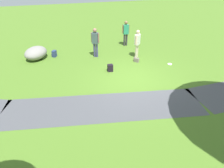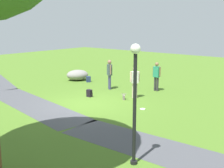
{
  "view_description": "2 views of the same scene",
  "coord_description": "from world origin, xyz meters",
  "px_view_note": "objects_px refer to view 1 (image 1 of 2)",
  "views": [
    {
      "loc": [
        3.3,
        7.85,
        4.87
      ],
      "look_at": [
        1.47,
        1.35,
        0.75
      ],
      "focal_mm": 31.13,
      "sensor_mm": 36.0,
      "label": 1
    },
    {
      "loc": [
        -10.01,
        10.07,
        4.03
      ],
      "look_at": [
        -0.69,
        -1.19,
        0.92
      ],
      "focal_mm": 46.99,
      "sensor_mm": 36.0,
      "label": 2
    }
  ],
  "objects_px": {
    "backpack_by_boulder": "(54,54)",
    "man_near_boulder": "(126,32)",
    "passerby_on_path": "(95,41)",
    "spare_backpack_on_lawn": "(110,68)",
    "woman_with_handbag": "(137,42)",
    "handbag_on_grass": "(136,60)",
    "lawn_boulder": "(36,53)",
    "frisbee_on_grass": "(170,64)"
  },
  "relations": [
    {
      "from": "backpack_by_boulder",
      "to": "spare_backpack_on_lawn",
      "type": "distance_m",
      "value": 4.01
    },
    {
      "from": "lawn_boulder",
      "to": "passerby_on_path",
      "type": "bearing_deg",
      "value": 168.75
    },
    {
      "from": "lawn_boulder",
      "to": "woman_with_handbag",
      "type": "relative_size",
      "value": 1.12
    },
    {
      "from": "lawn_boulder",
      "to": "passerby_on_path",
      "type": "relative_size",
      "value": 1.07
    },
    {
      "from": "passerby_on_path",
      "to": "spare_backpack_on_lawn",
      "type": "xyz_separation_m",
      "value": [
        -0.34,
        2.12,
        -0.85
      ]
    },
    {
      "from": "lawn_boulder",
      "to": "handbag_on_grass",
      "type": "distance_m",
      "value": 6.05
    },
    {
      "from": "woman_with_handbag",
      "to": "spare_backpack_on_lawn",
      "type": "relative_size",
      "value": 4.25
    },
    {
      "from": "backpack_by_boulder",
      "to": "man_near_boulder",
      "type": "bearing_deg",
      "value": -171.88
    },
    {
      "from": "lawn_boulder",
      "to": "passerby_on_path",
      "type": "xyz_separation_m",
      "value": [
        -3.54,
        0.7,
        0.68
      ]
    },
    {
      "from": "lawn_boulder",
      "to": "backpack_by_boulder",
      "type": "height_order",
      "value": "lawn_boulder"
    },
    {
      "from": "woman_with_handbag",
      "to": "handbag_on_grass",
      "type": "height_order",
      "value": "woman_with_handbag"
    },
    {
      "from": "woman_with_handbag",
      "to": "spare_backpack_on_lawn",
      "type": "distance_m",
      "value": 2.59
    },
    {
      "from": "frisbee_on_grass",
      "to": "handbag_on_grass",
      "type": "bearing_deg",
      "value": -25.31
    },
    {
      "from": "lawn_boulder",
      "to": "frisbee_on_grass",
      "type": "bearing_deg",
      "value": 158.6
    },
    {
      "from": "woman_with_handbag",
      "to": "backpack_by_boulder",
      "type": "distance_m",
      "value": 5.17
    },
    {
      "from": "woman_with_handbag",
      "to": "man_near_boulder",
      "type": "relative_size",
      "value": 0.99
    },
    {
      "from": "man_near_boulder",
      "to": "spare_backpack_on_lawn",
      "type": "bearing_deg",
      "value": 59.54
    },
    {
      "from": "frisbee_on_grass",
      "to": "passerby_on_path",
      "type": "bearing_deg",
      "value": -29.55
    },
    {
      "from": "man_near_boulder",
      "to": "handbag_on_grass",
      "type": "distance_m",
      "value": 2.94
    },
    {
      "from": "woman_with_handbag",
      "to": "passerby_on_path",
      "type": "xyz_separation_m",
      "value": [
        2.4,
        -0.75,
        0.06
      ]
    },
    {
      "from": "woman_with_handbag",
      "to": "handbag_on_grass",
      "type": "xyz_separation_m",
      "value": [
        0.26,
        0.63,
        -0.85
      ]
    },
    {
      "from": "woman_with_handbag",
      "to": "spare_backpack_on_lawn",
      "type": "bearing_deg",
      "value": 33.63
    },
    {
      "from": "man_near_boulder",
      "to": "passerby_on_path",
      "type": "relative_size",
      "value": 0.96
    },
    {
      "from": "passerby_on_path",
      "to": "frisbee_on_grass",
      "type": "bearing_deg",
      "value": 150.45
    },
    {
      "from": "man_near_boulder",
      "to": "handbag_on_grass",
      "type": "xyz_separation_m",
      "value": [
        0.29,
        2.8,
        -0.86
      ]
    },
    {
      "from": "passerby_on_path",
      "to": "woman_with_handbag",
      "type": "bearing_deg",
      "value": 162.57
    },
    {
      "from": "passerby_on_path",
      "to": "man_near_boulder",
      "type": "bearing_deg",
      "value": -149.64
    },
    {
      "from": "man_near_boulder",
      "to": "spare_backpack_on_lawn",
      "type": "relative_size",
      "value": 4.29
    },
    {
      "from": "woman_with_handbag",
      "to": "man_near_boulder",
      "type": "bearing_deg",
      "value": -90.72
    },
    {
      "from": "man_near_boulder",
      "to": "handbag_on_grass",
      "type": "bearing_deg",
      "value": 84.18
    },
    {
      "from": "woman_with_handbag",
      "to": "lawn_boulder",
      "type": "bearing_deg",
      "value": -13.79
    },
    {
      "from": "man_near_boulder",
      "to": "woman_with_handbag",
      "type": "bearing_deg",
      "value": 89.28
    },
    {
      "from": "backpack_by_boulder",
      "to": "spare_backpack_on_lawn",
      "type": "relative_size",
      "value": 1.0
    },
    {
      "from": "lawn_boulder",
      "to": "man_near_boulder",
      "type": "bearing_deg",
      "value": -173.16
    },
    {
      "from": "lawn_boulder",
      "to": "frisbee_on_grass",
      "type": "height_order",
      "value": "lawn_boulder"
    },
    {
      "from": "woman_with_handbag",
      "to": "man_near_boulder",
      "type": "height_order",
      "value": "man_near_boulder"
    },
    {
      "from": "lawn_boulder",
      "to": "man_near_boulder",
      "type": "xyz_separation_m",
      "value": [
        -5.97,
        -0.72,
        0.63
      ]
    },
    {
      "from": "man_near_boulder",
      "to": "spare_backpack_on_lawn",
      "type": "distance_m",
      "value": 4.18
    },
    {
      "from": "lawn_boulder",
      "to": "man_near_boulder",
      "type": "relative_size",
      "value": 1.11
    },
    {
      "from": "lawn_boulder",
      "to": "frisbee_on_grass",
      "type": "xyz_separation_m",
      "value": [
        -7.44,
        2.92,
        -0.36
      ]
    },
    {
      "from": "man_near_boulder",
      "to": "backpack_by_boulder",
      "type": "height_order",
      "value": "man_near_boulder"
    },
    {
      "from": "lawn_boulder",
      "to": "woman_with_handbag",
      "type": "height_order",
      "value": "woman_with_handbag"
    }
  ]
}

